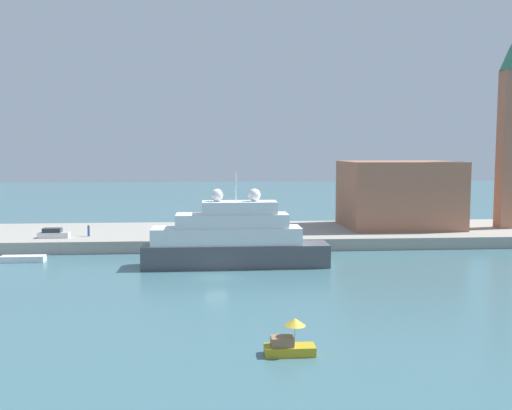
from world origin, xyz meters
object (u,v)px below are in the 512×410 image
object	(u,v)px
parked_car	(54,234)
mooring_bollard	(228,236)
work_barge	(23,259)
person_figure	(89,231)
harbor_building	(399,194)
bell_tower	(508,130)
large_yacht	(233,240)
small_motorboat	(289,343)

from	to	relation	value
parked_car	mooring_bollard	distance (m)	25.55
parked_car	work_barge	bearing A→B (deg)	-99.05
parked_car	person_figure	bearing A→B (deg)	12.06
person_figure	mooring_bollard	world-z (taller)	person_figure
harbor_building	bell_tower	xyz separation A→B (m)	(16.95, -2.86, 10.57)
large_yacht	mooring_bollard	xyz separation A→B (m)	(-0.25, 11.46, -1.16)
harbor_building	parked_car	xyz separation A→B (m)	(-54.04, -8.39, -4.83)
small_motorboat	bell_tower	xyz separation A→B (m)	(42.53, 51.33, 16.86)
bell_tower	small_motorboat	bearing A→B (deg)	-129.64
bell_tower	parked_car	world-z (taller)	bell_tower
bell_tower	mooring_bollard	xyz separation A→B (m)	(-45.59, -8.15, -15.62)
harbor_building	mooring_bollard	world-z (taller)	harbor_building
bell_tower	parked_car	bearing A→B (deg)	-175.55
person_figure	mooring_bollard	distance (m)	20.91
small_motorboat	large_yacht	bearing A→B (deg)	95.06
large_yacht	mooring_bollard	distance (m)	11.52
large_yacht	small_motorboat	xyz separation A→B (m)	(2.81, -31.72, -2.40)
small_motorboat	work_barge	distance (m)	47.26
small_motorboat	work_barge	world-z (taller)	small_motorboat
bell_tower	parked_car	xyz separation A→B (m)	(-71.00, -5.53, -15.39)
harbor_building	bell_tower	world-z (taller)	bell_tower
small_motorboat	parked_car	bearing A→B (deg)	121.86
small_motorboat	person_figure	distance (m)	52.49
parked_car	large_yacht	bearing A→B (deg)	-28.75
large_yacht	bell_tower	bearing A→B (deg)	23.39
mooring_bollard	work_barge	bearing A→B (deg)	-166.17
mooring_bollard	bell_tower	bearing A→B (deg)	10.14
work_barge	bell_tower	world-z (taller)	bell_tower
large_yacht	person_figure	bearing A→B (deg)	144.06
work_barge	bell_tower	size ratio (longest dim) A/B	0.19
work_barge	harbor_building	xyz separation A→B (m)	(55.52, 17.63, 6.78)
small_motorboat	mooring_bollard	distance (m)	43.31
harbor_building	parked_car	world-z (taller)	harbor_building
small_motorboat	harbor_building	bearing A→B (deg)	64.73
harbor_building	person_figure	world-z (taller)	harbor_building
work_barge	bell_tower	bearing A→B (deg)	11.52
bell_tower	work_barge	bearing A→B (deg)	-168.48
small_motorboat	mooring_bollard	size ratio (longest dim) A/B	4.66
small_motorboat	person_figure	world-z (taller)	person_figure
harbor_building	mooring_bollard	distance (m)	31.09
small_motorboat	work_barge	size ratio (longest dim) A/B	0.65
small_motorboat	parked_car	distance (m)	53.95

